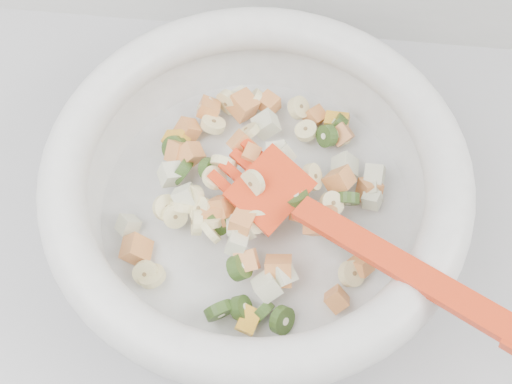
# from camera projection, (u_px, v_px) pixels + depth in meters

# --- Properties ---
(counter) EXTENTS (2.00, 0.60, 0.90)m
(counter) POSITION_uv_depth(u_px,v_px,m) (156.00, 344.00, 1.05)
(counter) COLOR #9A9BA0
(counter) RESTS_ON ground
(mixing_bowl) EXTENTS (0.43, 0.40, 0.13)m
(mixing_bowl) POSITION_uv_depth(u_px,v_px,m) (256.00, 186.00, 0.61)
(mixing_bowl) COLOR silver
(mixing_bowl) RESTS_ON counter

